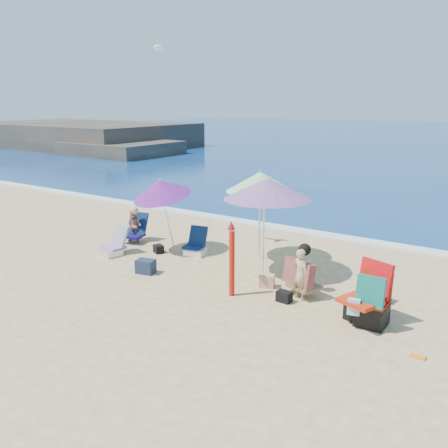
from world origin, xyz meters
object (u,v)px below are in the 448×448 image
Objects in this scene: umbrella_striped at (260,182)px; camp_chair_right at (371,307)px; seagull at (159,47)px; umbrella_turquoise at (267,189)px; furled_umbrella at (232,256)px; person_left at (134,226)px; umbrella_blue at (161,188)px; chair_navy at (196,247)px; chair_rainbow at (113,247)px; camp_chair_left at (367,304)px; person_center at (301,273)px.

camp_chair_right is at bearing -31.12° from umbrella_striped.
seagull reaches higher than camp_chair_right.
umbrella_turquoise reaches higher than furled_umbrella.
umbrella_striped is 2.27× the size of camp_chair_right.
umbrella_blue is at bearing -12.05° from person_left.
furled_umbrella is 2.18× the size of seagull.
umbrella_blue reaches higher than chair_navy.
chair_navy is 0.73× the size of person_left.
umbrella_striped is 2.86× the size of chair_rainbow.
camp_chair_right is 6.99m from person_left.
umbrella_striped is at bearing 14.31° from seagull.
camp_chair_right reaches higher than chair_navy.
person_left is (-1.21, 0.26, -1.17)m from umbrella_blue.
chair_rainbow is at bearing -122.44° from seagull.
umbrella_turquoise is at bearing 157.41° from camp_chair_left.
person_left is (-5.33, 0.95, -0.04)m from person_center.
person_left is (-4.17, 1.59, -0.34)m from furled_umbrella.
umbrella_turquoise is 3.21× the size of chair_rainbow.
umbrella_striped is at bearing 139.46° from person_center.
furled_umbrella is 2.72m from camp_chair_right.
camp_chair_left is (6.38, -0.17, 0.14)m from chair_rainbow.
person_left is at bearing 169.23° from camp_chair_left.
umbrella_turquoise is 2.55× the size of camp_chair_right.
umbrella_turquoise reaches higher than person_center.
person_center is (-1.52, 0.45, 0.15)m from camp_chair_right.
person_center is at bearing -17.13° from chair_navy.
furled_umbrella is 4.48m from person_left.
umbrella_turquoise is 1.05m from umbrella_striped.
camp_chair_right is at bearing -16.67° from person_center.
seagull is (-0.15, 0.26, 3.27)m from umbrella_blue.
umbrella_striped is at bearing 21.04° from umbrella_blue.
furled_umbrella is 1.53× the size of camp_chair_right.
person_center is at bearing -12.50° from seagull.
seagull is (-4.27, 0.95, 4.40)m from person_center.
umbrella_blue is 5.89m from camp_chair_right.
umbrella_turquoise is 3.22m from camp_chair_left.
umbrella_striped is 3.93m from seagull.
person_left reaches higher than camp_chair_right.
seagull is (0.70, 1.11, 4.71)m from chair_rainbow.
seagull is (-3.09, 0.20, 3.00)m from umbrella_turquoise.
seagull reaches higher than camp_chair_left.
camp_chair_right is at bearing -11.48° from umbrella_blue.
person_center is (1.16, 0.64, -0.30)m from furled_umbrella.
camp_chair_left is at bearing -1.55° from chair_rainbow.
camp_chair_left reaches higher than chair_rainbow.
umbrella_turquoise is 1.21× the size of umbrella_blue.
umbrella_blue is at bearing -59.22° from seagull.
camp_chair_right is at bearing 4.04° from furled_umbrella.
chair_rainbow is 4.99m from person_center.
umbrella_turquoise is at bearing -3.73° from seagull.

